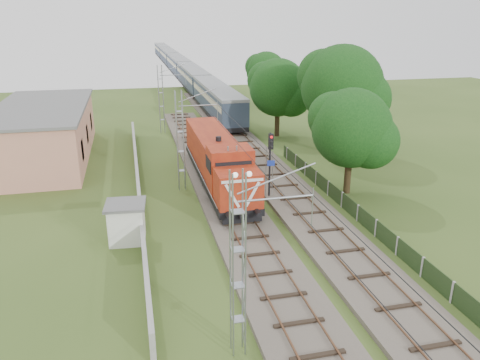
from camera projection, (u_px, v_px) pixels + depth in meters
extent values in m
plane|color=#384E1D|center=(257.00, 254.00, 27.70)|extent=(140.00, 140.00, 0.00)
cube|color=#6B6054|center=(231.00, 207.00, 34.08)|extent=(4.20, 70.00, 0.30)
cube|color=black|center=(231.00, 205.00, 34.01)|extent=(2.40, 70.00, 0.10)
cube|color=brown|center=(220.00, 205.00, 33.80)|extent=(0.08, 70.00, 0.05)
cube|color=brown|center=(243.00, 203.00, 34.17)|extent=(0.08, 70.00, 0.05)
cube|color=#6B6054|center=(252.00, 154.00, 47.09)|extent=(4.20, 80.00, 0.30)
cube|color=black|center=(252.00, 152.00, 47.03)|extent=(2.40, 80.00, 0.10)
cube|color=brown|center=(244.00, 152.00, 46.82)|extent=(0.08, 80.00, 0.05)
cube|color=brown|center=(260.00, 151.00, 47.19)|extent=(0.08, 80.00, 0.05)
cylinder|color=gray|center=(276.00, 198.00, 17.77)|extent=(3.00, 0.08, 0.08)
cylinder|color=gray|center=(198.00, 105.00, 36.13)|extent=(3.00, 0.08, 0.08)
cylinder|color=gray|center=(173.00, 75.00, 54.48)|extent=(3.00, 0.08, 0.08)
cylinder|color=black|center=(218.00, 121.00, 36.88)|extent=(0.03, 70.00, 0.03)
cylinder|color=black|center=(217.00, 105.00, 36.45)|extent=(0.03, 70.00, 0.03)
cube|color=#9E9E99|center=(138.00, 184.00, 37.05)|extent=(0.25, 40.00, 1.50)
cube|color=tan|center=(44.00, 133.00, 45.63)|extent=(8.00, 20.00, 5.00)
cube|color=#606060|center=(41.00, 107.00, 44.77)|extent=(8.40, 20.40, 0.25)
cube|color=black|center=(82.00, 150.00, 41.09)|extent=(0.10, 1.60, 1.80)
cube|color=black|center=(87.00, 134.00, 46.59)|extent=(0.10, 1.60, 1.80)
cube|color=black|center=(91.00, 121.00, 52.10)|extent=(0.10, 1.60, 1.80)
cube|color=black|center=(358.00, 213.00, 32.00)|extent=(0.05, 32.00, 1.15)
cube|color=#9E9E99|center=(287.00, 153.00, 45.76)|extent=(0.12, 0.12, 1.20)
cube|color=black|center=(218.00, 173.00, 38.69)|extent=(3.08, 17.43, 0.51)
cube|color=black|center=(232.00, 202.00, 33.61)|extent=(2.26, 3.69, 0.51)
cube|color=black|center=(207.00, 158.00, 43.97)|extent=(2.26, 3.69, 0.51)
cube|color=black|center=(242.00, 220.00, 30.92)|extent=(2.67, 0.26, 0.36)
cube|color=#A83113|center=(238.00, 188.00, 31.39)|extent=(2.97, 2.56, 2.36)
sphere|color=white|center=(235.00, 175.00, 29.71)|extent=(0.37, 0.37, 0.37)
sphere|color=white|center=(249.00, 174.00, 29.91)|extent=(0.37, 0.37, 0.37)
cube|color=silver|center=(232.00, 196.00, 30.06)|extent=(1.03, 0.06, 1.72)
cube|color=silver|center=(252.00, 194.00, 30.35)|extent=(1.03, 0.06, 1.72)
cube|color=silver|center=(243.00, 181.00, 29.88)|extent=(2.77, 0.06, 0.18)
cube|color=#A83113|center=(230.00, 170.00, 33.54)|extent=(3.08, 2.46, 3.28)
cube|color=black|center=(234.00, 168.00, 32.22)|extent=(2.56, 0.06, 0.92)
cube|color=#A83113|center=(212.00, 147.00, 40.46)|extent=(2.87, 12.41, 2.67)
cylinder|color=black|center=(218.00, 139.00, 37.10)|extent=(0.45, 0.45, 0.41)
cylinder|color=gray|center=(228.00, 149.00, 32.12)|extent=(0.12, 0.12, 0.36)
cylinder|color=gray|center=(237.00, 148.00, 32.26)|extent=(0.12, 0.12, 0.36)
cube|color=black|center=(217.00, 111.00, 64.27)|extent=(3.07, 23.30, 0.53)
cube|color=#313F52|center=(217.00, 99.00, 63.70)|extent=(3.18, 23.30, 2.86)
cube|color=beige|center=(217.00, 95.00, 63.53)|extent=(3.22, 22.37, 0.79)
cube|color=gray|center=(217.00, 87.00, 63.17)|extent=(3.23, 23.30, 0.37)
cube|color=black|center=(193.00, 86.00, 86.62)|extent=(3.07, 23.30, 0.53)
cube|color=#313F52|center=(193.00, 77.00, 86.06)|extent=(3.18, 23.30, 2.86)
cube|color=beige|center=(192.00, 74.00, 85.88)|extent=(3.22, 22.37, 0.79)
cube|color=gray|center=(192.00, 68.00, 85.53)|extent=(3.23, 23.30, 0.37)
cube|color=black|center=(178.00, 72.00, 108.98)|extent=(3.07, 23.30, 0.53)
cube|color=#313F52|center=(178.00, 64.00, 108.41)|extent=(3.18, 23.30, 2.86)
cube|color=beige|center=(178.00, 62.00, 108.24)|extent=(3.22, 22.37, 0.79)
cube|color=gray|center=(178.00, 57.00, 107.88)|extent=(3.23, 23.30, 0.37)
cube|color=black|center=(169.00, 62.00, 131.33)|extent=(3.07, 23.30, 0.53)
cube|color=#313F52|center=(169.00, 56.00, 130.77)|extent=(3.18, 23.30, 2.86)
cube|color=beige|center=(169.00, 54.00, 130.59)|extent=(3.22, 22.37, 0.79)
cube|color=gray|center=(168.00, 50.00, 130.24)|extent=(3.23, 23.30, 0.37)
cube|color=black|center=(162.00, 55.00, 153.68)|extent=(3.07, 23.30, 0.53)
cube|color=#313F52|center=(162.00, 50.00, 153.12)|extent=(3.18, 23.30, 2.86)
cube|color=beige|center=(162.00, 48.00, 152.94)|extent=(3.22, 22.37, 0.79)
cube|color=gray|center=(162.00, 45.00, 152.59)|extent=(3.23, 23.30, 0.37)
cylinder|color=black|center=(270.00, 167.00, 35.13)|extent=(0.15, 0.15, 5.25)
cube|color=black|center=(271.00, 142.00, 34.32)|extent=(0.39, 0.27, 1.16)
sphere|color=red|center=(272.00, 137.00, 34.08)|extent=(0.19, 0.19, 0.19)
sphere|color=black|center=(271.00, 142.00, 34.20)|extent=(0.19, 0.19, 0.19)
sphere|color=black|center=(271.00, 147.00, 34.32)|extent=(0.19, 0.19, 0.19)
cube|color=#192E99|center=(271.00, 163.00, 34.92)|extent=(0.58, 0.12, 0.42)
cube|color=silver|center=(127.00, 224.00, 29.02)|extent=(2.28, 2.28, 2.32)
cube|color=#606060|center=(125.00, 205.00, 28.60)|extent=(2.63, 2.63, 0.16)
cylinder|color=#392D17|center=(348.00, 170.00, 36.75)|extent=(0.54, 0.54, 3.73)
sphere|color=black|center=(352.00, 128.00, 35.62)|extent=(6.11, 6.11, 6.11)
sphere|color=black|center=(371.00, 141.00, 35.33)|extent=(4.27, 4.27, 4.27)
sphere|color=black|center=(333.00, 117.00, 36.14)|extent=(3.97, 3.97, 3.97)
cylinder|color=#392D17|center=(339.00, 131.00, 46.89)|extent=(0.56, 0.56, 4.88)
sphere|color=black|center=(342.00, 86.00, 45.41)|extent=(7.99, 7.99, 7.99)
sphere|color=black|center=(362.00, 99.00, 45.03)|extent=(5.59, 5.59, 5.59)
sphere|color=black|center=(323.00, 76.00, 46.10)|extent=(5.19, 5.19, 5.19)
cylinder|color=#392D17|center=(277.00, 119.00, 54.24)|extent=(0.55, 0.55, 4.00)
sphere|color=black|center=(278.00, 88.00, 53.04)|extent=(6.55, 6.55, 6.55)
sphere|color=black|center=(292.00, 97.00, 52.72)|extent=(4.58, 4.58, 4.58)
sphere|color=black|center=(266.00, 80.00, 53.60)|extent=(4.25, 4.25, 4.25)
cylinder|color=#392D17|center=(266.00, 94.00, 72.71)|extent=(0.55, 0.55, 3.71)
sphere|color=black|center=(266.00, 72.00, 71.59)|extent=(6.07, 6.07, 6.07)
sphere|color=black|center=(275.00, 78.00, 71.30)|extent=(4.25, 4.25, 4.25)
sphere|color=black|center=(258.00, 67.00, 72.11)|extent=(3.94, 3.94, 3.94)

